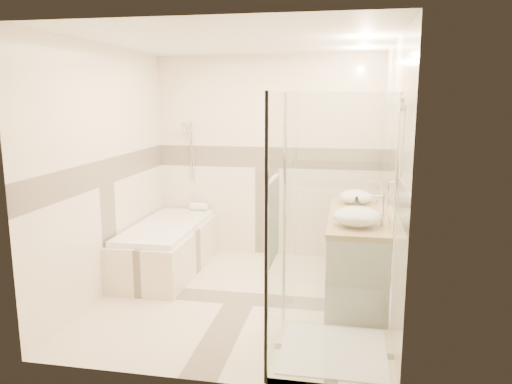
% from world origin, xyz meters
% --- Properties ---
extents(room, '(2.82, 3.02, 2.52)m').
position_xyz_m(room, '(0.06, 0.01, 1.26)').
color(room, beige).
rests_on(room, ground).
extents(bathtub, '(0.75, 1.70, 0.56)m').
position_xyz_m(bathtub, '(-1.02, 0.65, 0.31)').
color(bathtub, beige).
rests_on(bathtub, ground).
extents(vanity, '(0.58, 1.62, 0.85)m').
position_xyz_m(vanity, '(1.12, 0.30, 0.43)').
color(vanity, silver).
rests_on(vanity, ground).
extents(shower_enclosure, '(0.96, 0.93, 2.04)m').
position_xyz_m(shower_enclosure, '(0.83, -0.97, 0.51)').
color(shower_enclosure, beige).
rests_on(shower_enclosure, ground).
extents(vessel_sink_near, '(0.37, 0.37, 0.15)m').
position_xyz_m(vessel_sink_near, '(1.10, 0.84, 0.92)').
color(vessel_sink_near, white).
rests_on(vessel_sink_near, vanity).
extents(vessel_sink_far, '(0.44, 0.44, 0.17)m').
position_xyz_m(vessel_sink_far, '(1.10, -0.15, 0.94)').
color(vessel_sink_far, white).
rests_on(vessel_sink_far, vanity).
extents(faucet_near, '(0.11, 0.03, 0.26)m').
position_xyz_m(faucet_near, '(1.32, 0.84, 1.00)').
color(faucet_near, silver).
rests_on(faucet_near, vanity).
extents(faucet_far, '(0.12, 0.03, 0.29)m').
position_xyz_m(faucet_far, '(1.32, -0.15, 1.02)').
color(faucet_far, silver).
rests_on(faucet_far, vanity).
extents(amenity_bottle_a, '(0.08, 0.08, 0.16)m').
position_xyz_m(amenity_bottle_a, '(1.10, 0.37, 0.93)').
color(amenity_bottle_a, black).
rests_on(amenity_bottle_a, vanity).
extents(amenity_bottle_b, '(0.15, 0.15, 0.17)m').
position_xyz_m(amenity_bottle_b, '(1.10, 0.36, 0.93)').
color(amenity_bottle_b, black).
rests_on(amenity_bottle_b, vanity).
extents(folded_towels, '(0.15, 0.24, 0.07)m').
position_xyz_m(folded_towels, '(1.10, 0.98, 0.89)').
color(folded_towels, white).
rests_on(folded_towels, vanity).
extents(rolled_towel, '(0.22, 0.10, 0.10)m').
position_xyz_m(rolled_towel, '(-0.87, 1.40, 0.61)').
color(rolled_towel, white).
rests_on(rolled_towel, bathtub).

